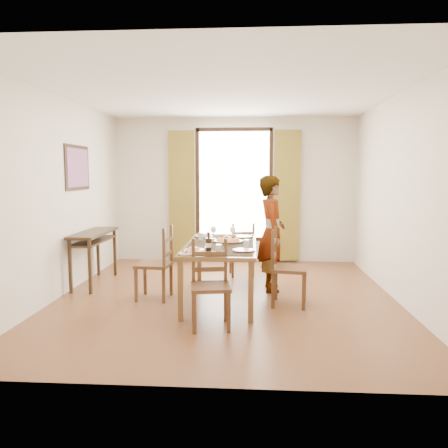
# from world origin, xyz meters

# --- Properties ---
(ground) EXTENTS (5.00, 5.00, 0.00)m
(ground) POSITION_xyz_m (0.00, 0.00, 0.00)
(ground) COLOR brown
(ground) RESTS_ON ground
(room_shell) EXTENTS (4.60, 5.10, 2.74)m
(room_shell) POSITION_xyz_m (-0.00, 0.13, 1.54)
(room_shell) COLOR beige
(room_shell) RESTS_ON ground
(console_table) EXTENTS (0.38, 1.20, 0.80)m
(console_table) POSITION_xyz_m (-2.03, 0.60, 0.68)
(console_table) COLOR #322210
(console_table) RESTS_ON ground
(dining_table) EXTENTS (0.91, 1.86, 0.76)m
(dining_table) POSITION_xyz_m (-0.06, -0.10, 0.69)
(dining_table) COLOR brown
(dining_table) RESTS_ON ground
(chair_west) EXTENTS (0.46, 0.46, 0.98)m
(chair_west) POSITION_xyz_m (-0.92, -0.11, 0.45)
(chair_west) COLOR #502C1A
(chair_west) RESTS_ON ground
(chair_north) EXTENTS (0.44, 0.44, 0.87)m
(chair_north) POSITION_xyz_m (0.18, 1.29, 0.41)
(chair_north) COLOR #502C1A
(chair_north) RESTS_ON ground
(chair_south) EXTENTS (0.48, 0.48, 0.95)m
(chair_south) POSITION_xyz_m (-0.10, -1.12, 0.44)
(chair_south) COLOR #502C1A
(chair_south) RESTS_ON ground
(chair_east) EXTENTS (0.49, 0.49, 0.99)m
(chair_east) POSITION_xyz_m (0.79, -0.27, 0.46)
(chair_east) COLOR #502C1A
(chair_east) RESTS_ON ground
(man) EXTENTS (0.66, 0.49, 1.64)m
(man) POSITION_xyz_m (0.62, 0.44, 0.82)
(man) COLOR #9B9DA3
(man) RESTS_ON ground
(plate_sw) EXTENTS (0.27, 0.27, 0.05)m
(plate_sw) POSITION_xyz_m (-0.34, -0.68, 0.78)
(plate_sw) COLOR silver
(plate_sw) RESTS_ON dining_table
(plate_se) EXTENTS (0.27, 0.27, 0.05)m
(plate_se) POSITION_xyz_m (0.25, -0.65, 0.78)
(plate_se) COLOR silver
(plate_se) RESTS_ON dining_table
(plate_nw) EXTENTS (0.27, 0.27, 0.05)m
(plate_nw) POSITION_xyz_m (-0.35, 0.43, 0.78)
(plate_nw) COLOR silver
(plate_nw) RESTS_ON dining_table
(plate_ne) EXTENTS (0.27, 0.27, 0.05)m
(plate_ne) POSITION_xyz_m (0.22, 0.46, 0.78)
(plate_ne) COLOR silver
(plate_ne) RESTS_ON dining_table
(pasta_platter) EXTENTS (0.40, 0.40, 0.10)m
(pasta_platter) POSITION_xyz_m (0.03, 0.01, 0.81)
(pasta_platter) COLOR #CA5D19
(pasta_platter) RESTS_ON dining_table
(caprese_plate) EXTENTS (0.20, 0.20, 0.04)m
(caprese_plate) POSITION_xyz_m (-0.40, -0.87, 0.78)
(caprese_plate) COLOR silver
(caprese_plate) RESTS_ON dining_table
(wine_glass_a) EXTENTS (0.08, 0.08, 0.18)m
(wine_glass_a) POSITION_xyz_m (-0.21, -0.41, 0.85)
(wine_glass_a) COLOR white
(wine_glass_a) RESTS_ON dining_table
(wine_glass_b) EXTENTS (0.08, 0.08, 0.18)m
(wine_glass_b) POSITION_xyz_m (0.08, 0.25, 0.85)
(wine_glass_b) COLOR white
(wine_glass_b) RESTS_ON dining_table
(wine_glass_c) EXTENTS (0.08, 0.08, 0.18)m
(wine_glass_c) POSITION_xyz_m (-0.19, 0.28, 0.85)
(wine_glass_c) COLOR white
(wine_glass_c) RESTS_ON dining_table
(tumbler_a) EXTENTS (0.07, 0.07, 0.10)m
(tumbler_a) POSITION_xyz_m (0.28, -0.41, 0.81)
(tumbler_a) COLOR silver
(tumbler_a) RESTS_ON dining_table
(tumbler_b) EXTENTS (0.07, 0.07, 0.10)m
(tumbler_b) POSITION_xyz_m (-0.36, 0.17, 0.81)
(tumbler_b) COLOR silver
(tumbler_b) RESTS_ON dining_table
(tumbler_c) EXTENTS (0.07, 0.07, 0.10)m
(tumbler_c) POSITION_xyz_m (-0.04, -0.79, 0.81)
(tumbler_c) COLOR silver
(tumbler_c) RESTS_ON dining_table
(wine_bottle) EXTENTS (0.07, 0.07, 0.25)m
(wine_bottle) POSITION_xyz_m (-0.15, -0.83, 0.88)
(wine_bottle) COLOR black
(wine_bottle) RESTS_ON dining_table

